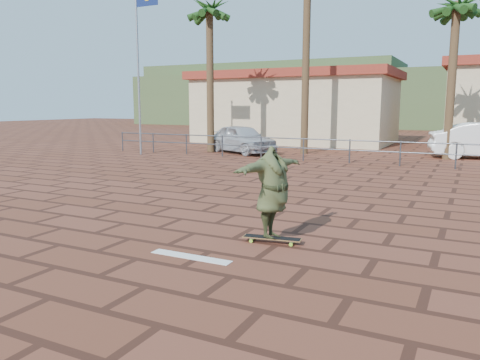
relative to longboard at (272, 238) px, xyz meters
The scene contains 12 objects.
ground 1.56m from the longboard, behind, with size 120.00×120.00×0.00m, color brown.
paint_stripe 1.55m from the longboard, 123.45° to the right, with size 1.40×0.22×0.01m, color white.
guardrail 12.03m from the longboard, 97.42° to the left, with size 24.06×0.06×1.00m.
flagpole 16.44m from the longboard, 136.32° to the left, with size 1.30×0.10×8.00m.
palm_far_left 17.53m from the longboard, 124.02° to the left, with size 2.40×2.40×8.25m.
palm_center 16.75m from the longboard, 82.80° to the left, with size 2.40×2.40×7.75m.
building_west 23.28m from the longboard, 109.02° to the left, with size 12.60×7.60×4.50m.
hill_front 50.02m from the longboard, 91.78° to the left, with size 70.00×18.00×6.00m, color #384C28.
hill_back 60.79m from the longboard, 112.84° to the left, with size 35.00×14.00×8.00m, color #384C28.
longboard is the anchor object (origin of this frame).
skateboarder 0.82m from the longboard, behind, with size 1.96×0.53×1.60m, color #414927.
car_silver 15.66m from the longboard, 118.46° to the left, with size 1.69×4.20×1.43m, color #B4B6BB.
Camera 1 is at (4.59, -7.20, 2.37)m, focal length 35.00 mm.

